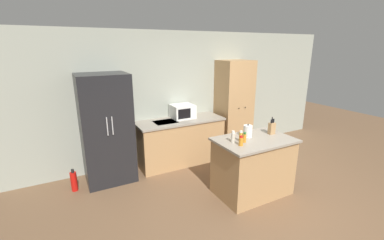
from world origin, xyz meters
TOP-DOWN VIEW (x-y plane):
  - ground_plane at (0.00, 0.00)m, footprint 14.00×14.00m
  - wall_back at (0.00, 2.33)m, footprint 7.20×0.06m
  - refrigerator at (-1.88, 1.95)m, footprint 0.82×0.73m
  - back_counter at (-0.47, 1.98)m, footprint 1.74×0.68m
  - pantry_cabinet at (0.87, 2.02)m, footprint 0.70×0.59m
  - kitchen_island at (0.05, 0.39)m, footprint 1.20×0.79m
  - microwave at (-0.36, 2.08)m, footprint 0.44×0.40m
  - knife_block at (0.45, 0.45)m, footprint 0.10×0.07m
  - spice_bottle_tall_dark at (-0.18, 0.36)m, footprint 0.05×0.05m
  - spice_bottle_short_red at (-0.20, 0.42)m, footprint 0.06×0.06m
  - spice_bottle_amber_oil at (-0.33, 0.44)m, footprint 0.06×0.06m
  - spice_bottle_green_herb at (-0.31, 0.28)m, footprint 0.06×0.06m
  - kettle at (0.02, 0.53)m, footprint 0.14×0.14m
  - fire_extinguisher at (-2.49, 1.80)m, footprint 0.10×0.10m

SIDE VIEW (x-z plane):
  - ground_plane at x=0.00m, z-range 0.00..0.00m
  - fire_extinguisher at x=-2.49m, z-range -0.02..0.36m
  - back_counter at x=-0.47m, z-range 0.00..0.91m
  - kitchen_island at x=0.05m, z-range 0.00..0.93m
  - refrigerator at x=-1.88m, z-range 0.00..1.88m
  - spice_bottle_green_herb at x=-0.31m, z-range 0.92..1.07m
  - spice_bottle_tall_dark at x=-0.18m, z-range 0.92..1.07m
  - spice_bottle_short_red at x=-0.20m, z-range 0.92..1.08m
  - spice_bottle_amber_oil at x=-0.33m, z-range 0.92..1.09m
  - pantry_cabinet at x=0.87m, z-range 0.00..2.02m
  - kettle at x=0.02m, z-range 0.91..1.12m
  - knife_block at x=0.45m, z-range 0.88..1.17m
  - microwave at x=-0.36m, z-range 0.90..1.18m
  - wall_back at x=0.00m, z-range 0.00..2.60m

